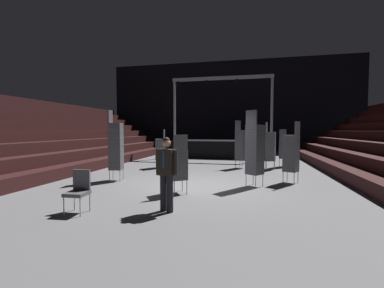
# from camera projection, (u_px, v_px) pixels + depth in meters

# --- Properties ---
(ground_plane) EXTENTS (22.00, 30.00, 0.10)m
(ground_plane) POSITION_uv_depth(u_px,v_px,m) (195.00, 186.00, 8.62)
(ground_plane) COLOR slate
(arena_end_wall) EXTENTS (22.00, 0.30, 8.00)m
(arena_end_wall) POSITION_uv_depth(u_px,v_px,m) (229.00, 106.00, 23.03)
(arena_end_wall) COLOR black
(arena_end_wall) RESTS_ON ground_plane
(bleacher_bank_left) EXTENTS (6.00, 24.00, 3.60)m
(bleacher_bank_left) POSITION_uv_depth(u_px,v_px,m) (21.00, 131.00, 11.23)
(bleacher_bank_left) COLOR black
(bleacher_bank_left) RESTS_ON ground_plane
(stage_riser) EXTENTS (6.68, 2.95, 5.23)m
(stage_riser) POSITION_uv_depth(u_px,v_px,m) (223.00, 148.00, 17.63)
(stage_riser) COLOR black
(stage_riser) RESTS_ON ground_plane
(man_with_tie) EXTENTS (0.57, 0.34, 1.69)m
(man_with_tie) POSITION_uv_depth(u_px,v_px,m) (166.00, 170.00, 5.75)
(man_with_tie) COLOR black
(man_with_tie) RESTS_ON ground_plane
(chair_stack_front_left) EXTENTS (0.61, 0.61, 2.31)m
(chair_stack_front_left) POSITION_uv_depth(u_px,v_px,m) (241.00, 144.00, 12.39)
(chair_stack_front_left) COLOR #B2B5BA
(chair_stack_front_left) RESTS_ON ground_plane
(chair_stack_front_right) EXTENTS (0.60, 0.60, 2.14)m
(chair_stack_front_right) POSITION_uv_depth(u_px,v_px,m) (291.00, 152.00, 8.89)
(chair_stack_front_right) COLOR #B2B5BA
(chair_stack_front_right) RESTS_ON ground_plane
(chair_stack_mid_left) EXTENTS (0.51, 0.51, 2.56)m
(chair_stack_mid_left) POSITION_uv_depth(u_px,v_px,m) (116.00, 146.00, 9.31)
(chair_stack_mid_left) COLOR #B2B5BA
(chair_stack_mid_left) RESTS_ON ground_plane
(chair_stack_mid_right) EXTENTS (0.54, 0.54, 1.88)m
(chair_stack_mid_right) POSITION_uv_depth(u_px,v_px,m) (160.00, 149.00, 12.53)
(chair_stack_mid_right) COLOR #B2B5BA
(chair_stack_mid_right) RESTS_ON ground_plane
(chair_stack_mid_centre) EXTENTS (0.51, 0.51, 2.22)m
(chair_stack_mid_centre) POSITION_uv_depth(u_px,v_px,m) (270.00, 146.00, 12.03)
(chair_stack_mid_centre) COLOR #B2B5BA
(chair_stack_mid_centre) RESTS_ON ground_plane
(chair_stack_rear_left) EXTENTS (0.61, 0.61, 1.71)m
(chair_stack_rear_left) POSITION_uv_depth(u_px,v_px,m) (179.00, 164.00, 7.45)
(chair_stack_rear_left) COLOR #B2B5BA
(chair_stack_rear_left) RESTS_ON ground_plane
(chair_stack_rear_right) EXTENTS (0.62, 0.62, 2.48)m
(chair_stack_rear_right) POSITION_uv_depth(u_px,v_px,m) (255.00, 149.00, 8.33)
(chair_stack_rear_right) COLOR #B2B5BA
(chair_stack_rear_right) RESTS_ON ground_plane
(chair_stack_rear_centre) EXTENTS (0.62, 0.62, 1.88)m
(chair_stack_rear_centre) POSITION_uv_depth(u_px,v_px,m) (285.00, 148.00, 12.91)
(chair_stack_rear_centre) COLOR #B2B5BA
(chair_stack_rear_centre) RESTS_ON ground_plane
(loose_chair_near_man) EXTENTS (0.47, 0.47, 0.95)m
(loose_chair_near_man) POSITION_uv_depth(u_px,v_px,m) (79.00, 189.00, 5.72)
(loose_chair_near_man) COLOR #B2B5BA
(loose_chair_near_man) RESTS_ON ground_plane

